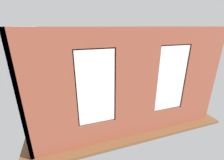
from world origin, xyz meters
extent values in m
cube|color=brown|center=(0.00, 0.00, -0.05)|extent=(6.62, 5.60, 0.10)
cube|color=brown|center=(-2.36, 2.42, 1.65)|extent=(1.30, 0.16, 3.29)
cube|color=brown|center=(0.00, 2.42, 1.65)|extent=(1.30, 0.16, 3.29)
cube|color=brown|center=(2.36, 2.42, 1.65)|extent=(1.30, 0.16, 3.29)
cube|color=brown|center=(-1.18, 2.42, 0.35)|extent=(1.06, 0.16, 0.71)
cube|color=brown|center=(-1.18, 2.42, 3.05)|extent=(1.06, 0.16, 0.48)
cube|color=white|center=(-1.18, 2.46, 1.76)|extent=(1.00, 0.03, 2.04)
cube|color=#38281E|center=(-1.18, 2.40, 1.76)|extent=(1.06, 0.04, 2.10)
cube|color=brown|center=(1.18, 2.42, 0.35)|extent=(1.06, 0.16, 0.71)
cube|color=brown|center=(1.18, 2.42, 3.05)|extent=(1.06, 0.16, 0.48)
cube|color=white|center=(1.18, 2.46, 1.76)|extent=(1.00, 0.03, 2.04)
cube|color=#38281E|center=(1.18, 2.40, 1.76)|extent=(1.06, 0.04, 2.10)
cube|color=tan|center=(0.00, 2.32, 0.68)|extent=(3.62, 0.24, 0.06)
cube|color=black|center=(0.00, 2.33, 2.15)|extent=(0.42, 0.03, 0.54)
cube|color=teal|center=(0.00, 2.31, 2.15)|extent=(0.36, 0.01, 0.48)
cube|color=white|center=(2.96, 0.20, 1.65)|extent=(0.10, 4.60, 3.29)
cube|color=black|center=(0.56, 1.72, 0.21)|extent=(1.94, 0.85, 0.42)
cube|color=black|center=(0.56, 2.04, 0.61)|extent=(1.94, 0.24, 0.38)
cube|color=black|center=(-0.30, 1.72, 0.52)|extent=(0.22, 0.85, 0.24)
cube|color=black|center=(1.42, 1.72, 0.52)|extent=(0.22, 0.85, 0.24)
cube|color=black|center=(0.19, 1.68, 0.48)|extent=(0.69, 0.65, 0.12)
cube|color=black|center=(0.94, 1.68, 0.48)|extent=(0.69, 0.65, 0.12)
cube|color=black|center=(-2.26, 0.12, 0.21)|extent=(0.87, 2.00, 0.42)
cube|color=black|center=(-2.58, 0.12, 0.61)|extent=(0.26, 2.00, 0.38)
cube|color=black|center=(-2.27, -0.77, 0.52)|extent=(0.85, 0.23, 0.24)
cube|color=black|center=(-2.25, 1.01, 0.52)|extent=(0.85, 0.23, 0.24)
cube|color=black|center=(-2.22, -0.27, 0.48)|extent=(0.65, 0.72, 0.12)
cube|color=black|center=(-2.22, 0.51, 0.48)|extent=(0.65, 0.72, 0.12)
cube|color=tan|center=(0.19, 0.24, 0.42)|extent=(1.33, 0.88, 0.04)
cube|color=tan|center=(-0.41, -0.14, 0.20)|extent=(0.07, 0.07, 0.40)
cube|color=tan|center=(0.80, -0.14, 0.20)|extent=(0.07, 0.07, 0.40)
cube|color=tan|center=(-0.41, 0.63, 0.20)|extent=(0.07, 0.07, 0.40)
cube|color=tan|center=(0.80, 0.63, 0.20)|extent=(0.07, 0.07, 0.40)
cylinder|color=#33567F|center=(0.59, 0.38, 0.49)|extent=(0.08, 0.08, 0.10)
cylinder|color=#9E5638|center=(-0.17, 0.09, 0.48)|extent=(0.08, 0.08, 0.07)
sphere|color=#3D8E42|center=(-0.17, 0.09, 0.56)|extent=(0.10, 0.10, 0.10)
cube|color=black|center=(0.19, 0.24, 0.45)|extent=(0.16, 0.15, 0.02)
cube|color=#59595B|center=(0.09, 0.38, 0.45)|extent=(0.17, 0.12, 0.02)
cube|color=black|center=(2.66, -0.18, 0.28)|extent=(1.16, 0.42, 0.55)
cube|color=black|center=(2.66, -0.18, 0.58)|extent=(0.54, 0.20, 0.05)
cube|color=black|center=(2.66, -0.18, 0.63)|extent=(0.06, 0.04, 0.06)
cube|color=black|center=(2.66, -0.18, 1.01)|extent=(1.23, 0.04, 0.68)
cube|color=black|center=(2.66, -0.20, 1.01)|extent=(1.18, 0.01, 0.63)
cylinder|color=olive|center=(-0.12, -1.54, 0.14)|extent=(0.49, 0.49, 0.28)
ellipsoid|color=white|center=(-0.12, -1.54, 0.47)|extent=(1.09, 1.09, 0.44)
ellipsoid|color=navy|center=(-0.04, -1.54, 0.58)|extent=(0.44, 0.44, 0.18)
cylinder|color=gray|center=(1.82, 1.87, 0.16)|extent=(0.33, 0.33, 0.32)
cylinder|color=brown|center=(1.82, 1.87, 0.60)|extent=(0.06, 0.06, 0.54)
cone|color=#337F38|center=(2.03, 1.90, 1.11)|extent=(0.54, 0.21, 0.57)
cone|color=#337F38|center=(1.93, 2.08, 1.08)|extent=(0.37, 0.57, 0.53)
cone|color=#337F38|center=(1.73, 2.09, 1.08)|extent=(0.34, 0.58, 0.53)
cone|color=#337F38|center=(1.57, 1.85, 1.06)|extent=(0.60, 0.18, 0.50)
cone|color=#337F38|center=(1.73, 1.69, 1.12)|extent=(0.36, 0.51, 0.59)
cone|color=#337F38|center=(1.90, 1.68, 1.12)|extent=(0.32, 0.52, 0.58)
cylinder|color=gray|center=(-2.46, -1.80, 0.14)|extent=(0.25, 0.25, 0.27)
cylinder|color=brown|center=(-2.46, -1.80, 0.34)|extent=(0.04, 0.04, 0.14)
ellipsoid|color=#1E5B28|center=(-2.46, -1.80, 0.56)|extent=(0.39, 0.39, 0.31)
cylinder|color=#47423D|center=(2.36, -1.75, 0.14)|extent=(0.25, 0.25, 0.29)
cylinder|color=brown|center=(2.36, -1.75, 0.37)|extent=(0.04, 0.04, 0.16)
ellipsoid|color=#3D8E42|center=(2.36, -1.75, 0.62)|extent=(0.57, 0.57, 0.36)
cylinder|color=gray|center=(-1.91, -1.33, 0.07)|extent=(0.15, 0.15, 0.14)
cylinder|color=brown|center=(-1.91, -1.33, 0.23)|extent=(0.02, 0.02, 0.18)
ellipsoid|color=#286B2D|center=(-1.91, -1.33, 0.42)|extent=(0.28, 0.28, 0.21)
cylinder|color=brown|center=(-2.46, 1.87, 0.16)|extent=(0.34, 0.34, 0.31)
cylinder|color=brown|center=(-2.46, 1.87, 0.40)|extent=(0.05, 0.05, 0.17)
ellipsoid|color=#286B2D|center=(-2.46, 1.87, 0.76)|extent=(0.80, 0.80, 0.55)
camera|label=1|loc=(1.93, 5.99, 3.30)|focal=24.00mm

